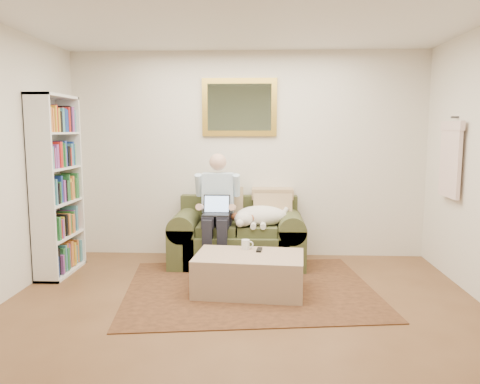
# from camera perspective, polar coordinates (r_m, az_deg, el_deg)

# --- Properties ---
(room_shell) EXTENTS (4.51, 5.00, 2.61)m
(room_shell) POSITION_cam_1_polar(r_m,az_deg,el_deg) (3.84, -0.07, 2.86)
(room_shell) COLOR brown
(room_shell) RESTS_ON ground
(rug) EXTENTS (2.72, 2.29, 0.01)m
(rug) POSITION_cam_1_polar(r_m,az_deg,el_deg) (4.89, 1.21, -11.65)
(rug) COLOR #321F14
(rug) RESTS_ON room_shell
(sofa) EXTENTS (1.59, 0.81, 0.96)m
(sofa) POSITION_cam_1_polar(r_m,az_deg,el_deg) (5.70, -0.27, -6.05)
(sofa) COLOR #484826
(sofa) RESTS_ON room_shell
(seated_man) EXTENTS (0.52, 0.75, 1.34)m
(seated_man) POSITION_cam_1_polar(r_m,az_deg,el_deg) (5.50, -2.84, -2.36)
(seated_man) COLOR #8CB9D8
(seated_man) RESTS_ON sofa
(laptop) EXTENTS (0.31, 0.24, 0.22)m
(laptop) POSITION_cam_1_polar(r_m,az_deg,el_deg) (5.43, -2.90, -2.14)
(laptop) COLOR black
(laptop) RESTS_ON seated_man
(sleeping_dog) EXTENTS (0.66, 0.41, 0.24)m
(sleeping_dog) POSITION_cam_1_polar(r_m,az_deg,el_deg) (5.55, 2.64, -2.91)
(sleeping_dog) COLOR white
(sleeping_dog) RESTS_ON sofa
(ottoman) EXTENTS (1.12, 0.77, 0.39)m
(ottoman) POSITION_cam_1_polar(r_m,az_deg,el_deg) (4.74, 1.14, -9.89)
(ottoman) COLOR tan
(ottoman) RESTS_ON room_shell
(coffee_mug) EXTENTS (0.08, 0.08, 0.10)m
(coffee_mug) POSITION_cam_1_polar(r_m,az_deg,el_deg) (4.88, 0.68, -6.41)
(coffee_mug) COLOR white
(coffee_mug) RESTS_ON ottoman
(tv_remote) EXTENTS (0.07, 0.15, 0.02)m
(tv_remote) POSITION_cam_1_polar(r_m,az_deg,el_deg) (4.83, 2.36, -7.05)
(tv_remote) COLOR black
(tv_remote) RESTS_ON ottoman
(bookshelf) EXTENTS (0.28, 0.80, 2.00)m
(bookshelf) POSITION_cam_1_polar(r_m,az_deg,el_deg) (5.60, -21.42, 0.72)
(bookshelf) COLOR white
(bookshelf) RESTS_ON room_shell
(wall_mirror) EXTENTS (0.94, 0.04, 0.72)m
(wall_mirror) POSITION_cam_1_polar(r_m,az_deg,el_deg) (5.96, -0.07, 10.29)
(wall_mirror) COLOR gold
(wall_mirror) RESTS_ON room_shell
(hanging_shirt) EXTENTS (0.06, 0.52, 0.90)m
(hanging_shirt) POSITION_cam_1_polar(r_m,az_deg,el_deg) (5.46, 24.30, 4.10)
(hanging_shirt) COLOR #F5D9CA
(hanging_shirt) RESTS_ON room_shell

